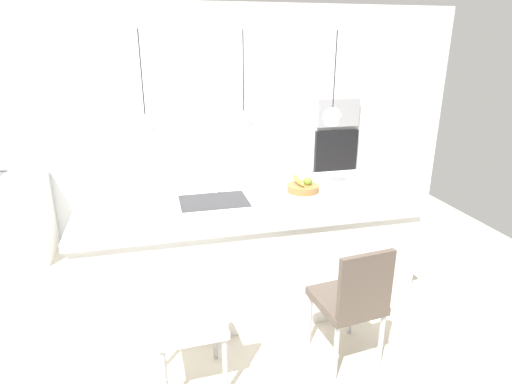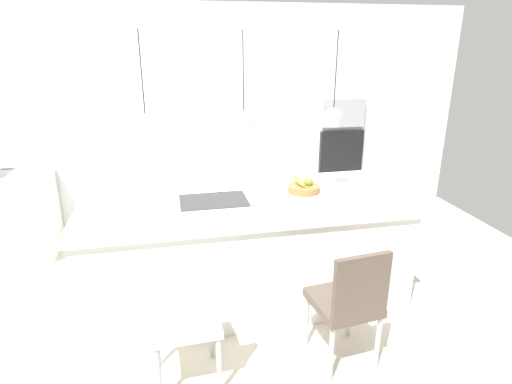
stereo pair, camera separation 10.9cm
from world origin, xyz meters
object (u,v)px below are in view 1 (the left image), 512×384
microwave (338,113)px  oven (335,152)px  fruit_bowl (303,187)px  chair_middle (352,299)px  chair_near (191,322)px

microwave → oven: size_ratio=0.96×
fruit_bowl → chair_middle: bearing=-90.4°
chair_near → chair_middle: (1.11, -0.01, 0.01)m
fruit_bowl → microwave: microwave is taller
microwave → fruit_bowl: bearing=-123.0°
chair_near → chair_middle: 1.11m
oven → chair_near: oven is taller
oven → chair_middle: (-1.00, -2.59, -0.35)m
chair_near → fruit_bowl: bearing=43.5°
fruit_bowl → chair_near: bearing=-136.5°
oven → chair_near: bearing=-129.2°
chair_near → oven: bearing=50.8°
microwave → chair_middle: size_ratio=0.58×
fruit_bowl → chair_middle: size_ratio=0.30×
chair_middle → microwave: bearing=68.9°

